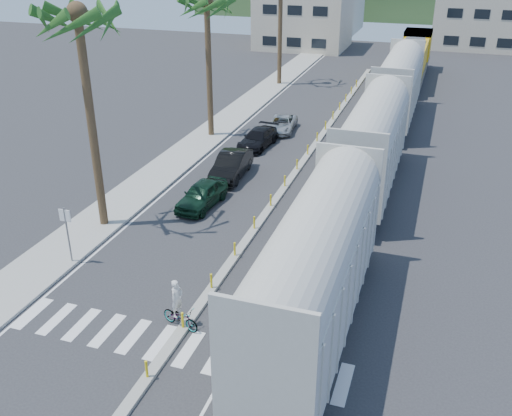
{
  "coord_description": "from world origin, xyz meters",
  "views": [
    {
      "loc": [
        8.67,
        -17.69,
        14.46
      ],
      "look_at": [
        0.51,
        6.76,
        2.0
      ],
      "focal_mm": 40.0,
      "sensor_mm": 36.0,
      "label": 1
    }
  ],
  "objects_px": {
    "car_lead": "(202,195)",
    "cyclist": "(180,313)",
    "street_sign": "(67,227)",
    "car_second": "(231,165)"
  },
  "relations": [
    {
      "from": "car_lead",
      "to": "cyclist",
      "type": "relative_size",
      "value": 2.03
    },
    {
      "from": "street_sign",
      "to": "car_second",
      "type": "relative_size",
      "value": 0.6
    },
    {
      "from": "street_sign",
      "to": "cyclist",
      "type": "distance_m",
      "value": 7.75
    },
    {
      "from": "street_sign",
      "to": "car_lead",
      "type": "xyz_separation_m",
      "value": [
        3.42,
        7.97,
        -1.24
      ]
    },
    {
      "from": "street_sign",
      "to": "cyclist",
      "type": "bearing_deg",
      "value": -21.68
    },
    {
      "from": "street_sign",
      "to": "cyclist",
      "type": "height_order",
      "value": "street_sign"
    },
    {
      "from": "cyclist",
      "to": "street_sign",
      "type": "bearing_deg",
      "value": 84.41
    },
    {
      "from": "street_sign",
      "to": "car_lead",
      "type": "height_order",
      "value": "street_sign"
    },
    {
      "from": "street_sign",
      "to": "car_second",
      "type": "distance_m",
      "value": 13.22
    },
    {
      "from": "street_sign",
      "to": "car_second",
      "type": "height_order",
      "value": "street_sign"
    }
  ]
}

